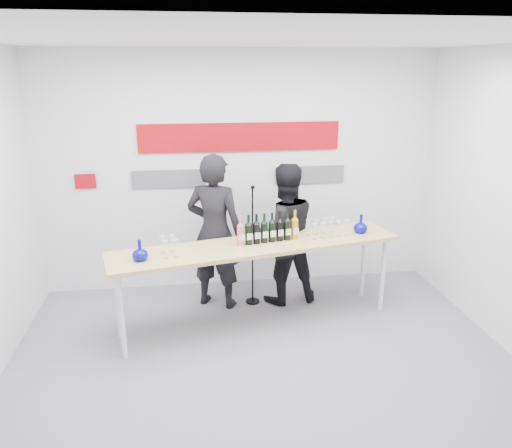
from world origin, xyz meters
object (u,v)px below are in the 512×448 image
(tasting_table, at_px, (257,250))
(mic_stand, at_px, (253,268))
(presenter_left, at_px, (215,232))
(presenter_right, at_px, (284,234))

(tasting_table, xyz_separation_m, mic_stand, (0.02, 0.53, -0.43))
(presenter_left, bearing_deg, mic_stand, -158.66)
(presenter_left, relative_size, mic_stand, 1.25)
(tasting_table, height_order, mic_stand, mic_stand)
(presenter_left, distance_m, mic_stand, 0.65)
(presenter_left, xyz_separation_m, mic_stand, (0.44, -0.02, -0.48))
(tasting_table, height_order, presenter_left, presenter_left)
(tasting_table, relative_size, presenter_right, 1.89)
(presenter_right, bearing_deg, mic_stand, -3.61)
(tasting_table, relative_size, presenter_left, 1.75)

